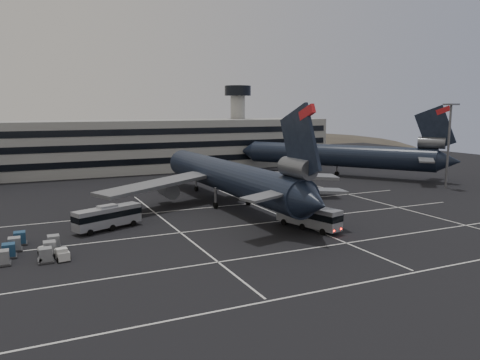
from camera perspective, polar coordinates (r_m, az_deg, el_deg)
name	(u,v)px	position (r m, az deg, el deg)	size (l,w,h in m)	color
ground	(231,235)	(65.08, -1.12, -6.69)	(260.00, 260.00, 0.00)	black
lane_markings	(235,233)	(66.09, -0.62, -6.45)	(90.00, 55.62, 0.01)	silver
terminal	(115,147)	(130.89, -15.04, 3.92)	(125.00, 26.00, 24.00)	gray
hills	(123,169)	(233.35, -14.02, 1.28)	(352.00, 180.00, 44.00)	#38332B
lightpole_right	(449,134)	(110.48, 24.15, 5.14)	(2.40, 2.40, 18.28)	slate
trijet_main	(228,176)	(83.45, -1.42, 0.44)	(47.44, 57.58, 18.08)	black
trijet_far	(341,155)	(122.82, 12.22, 3.01)	(39.21, 49.75, 18.08)	black
bus_near	(308,215)	(68.55, 8.32, -4.22)	(5.31, 10.89, 3.75)	#A1A3A9
bus_far	(108,216)	(70.04, -15.83, -4.26)	(10.27, 6.13, 3.58)	#A1A3A9
tug_a	(62,254)	(58.24, -20.85, -8.46)	(1.73, 2.55, 1.53)	silver
tug_b	(46,251)	(60.70, -22.56, -8.00)	(1.86, 2.22, 1.24)	silver
uld_cluster	(28,248)	(61.90, -24.44, -7.53)	(7.67, 11.21, 1.67)	#2D2D30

